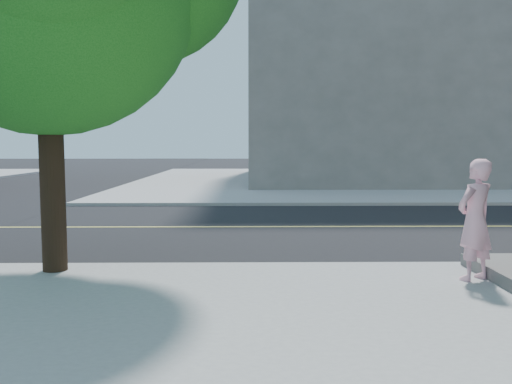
{
  "coord_description": "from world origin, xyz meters",
  "views": [
    {
      "loc": [
        5.02,
        -8.59,
        2.03
      ],
      "look_at": [
        5.13,
        -0.33,
        1.3
      ],
      "focal_mm": 37.68,
      "sensor_mm": 36.0,
      "label": 1
    }
  ],
  "objects": [
    {
      "name": "road_ew",
      "position": [
        0.0,
        4.5,
        0.01
      ],
      "size": [
        140.0,
        9.0,
        0.01
      ],
      "primitive_type": "cube",
      "color": "black",
      "rests_on": "ground"
    },
    {
      "name": "man_on_phone",
      "position": [
        8.2,
        -1.17,
        0.98
      ],
      "size": [
        0.75,
        0.67,
        1.71
      ],
      "primitive_type": "imported",
      "rotation": [
        0.0,
        0.0,
        3.67
      ],
      "color": "#FEB3C9",
      "rests_on": "sidewalk_se"
    },
    {
      "name": "filler_ne",
      "position": [
        14.0,
        22.0,
        7.12
      ],
      "size": [
        18.0,
        16.0,
        14.0
      ],
      "primitive_type": "cube",
      "color": "slate",
      "rests_on": "sidewalk_ne"
    },
    {
      "name": "sidewalk_ne",
      "position": [
        13.5,
        21.5,
        0.06
      ],
      "size": [
        29.0,
        25.0,
        0.12
      ],
      "primitive_type": "cube",
      "color": "#A0A0A0",
      "rests_on": "ground"
    }
  ]
}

